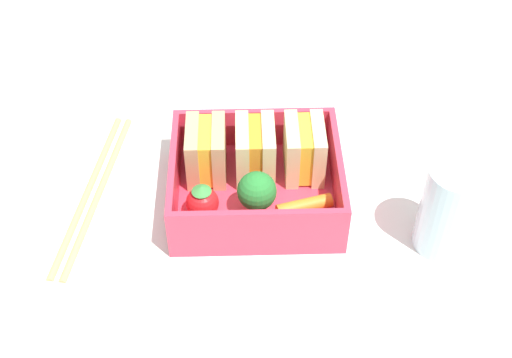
{
  "coord_description": "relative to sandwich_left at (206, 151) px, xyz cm",
  "views": [
    {
      "loc": [
        -1.25,
        -46.7,
        50.19
      ],
      "look_at": [
        0.0,
        0.0,
        2.7
      ],
      "focal_mm": 50.0,
      "sensor_mm": 36.0,
      "label": 1
    }
  ],
  "objects": [
    {
      "name": "broccoli_floret",
      "position": [
        4.91,
        -5.57,
        0.09
      ],
      "size": [
        3.59,
        3.59,
        4.65
      ],
      "color": "#93BC6C",
      "rests_on": "bento_tray"
    },
    {
      "name": "chopstick_pair",
      "position": [
        -11.1,
        -1.52,
        -3.51
      ],
      "size": [
        5.47,
        21.54,
        0.7
      ],
      "color": "tan",
      "rests_on": "ground_plane"
    },
    {
      "name": "sandwich_center_left",
      "position": [
        4.67,
        0.0,
        0.0
      ],
      "size": [
        3.67,
        5.44,
        5.33
      ],
      "color": "beige",
      "rests_on": "bento_tray"
    },
    {
      "name": "bento_rim",
      "position": [
        4.67,
        -2.72,
        -0.53
      ],
      "size": [
        15.8,
        13.89,
        4.26
      ],
      "color": "#E33650",
      "rests_on": "bento_tray"
    },
    {
      "name": "bento_tray",
      "position": [
        4.67,
        -2.72,
        -3.26
      ],
      "size": [
        15.8,
        13.89,
        1.2
      ],
      "primitive_type": "cube",
      "color": "#E33650",
      "rests_on": "ground_plane"
    },
    {
      "name": "strawberry_far_left",
      "position": [
        -0.27,
        -5.6,
        -1.04
      ],
      "size": [
        3.01,
        3.01,
        3.61
      ],
      "color": "red",
      "rests_on": "bento_tray"
    },
    {
      "name": "sandwich_center",
      "position": [
        9.34,
        0.0,
        0.0
      ],
      "size": [
        3.67,
        5.44,
        5.33
      ],
      "color": "beige",
      "rests_on": "bento_tray"
    },
    {
      "name": "ground_plane",
      "position": [
        4.67,
        -2.72,
        -4.86
      ],
      "size": [
        120.0,
        120.0,
        2.0
      ],
      "primitive_type": "cube",
      "color": "silver"
    },
    {
      "name": "carrot_stick_far_left",
      "position": [
        9.04,
        -5.49,
        -1.99
      ],
      "size": [
        5.39,
        2.68,
        1.35
      ],
      "primitive_type": "cylinder",
      "rotation": [
        1.57,
        0.0,
        4.98
      ],
      "color": "orange",
      "rests_on": "bento_tray"
    },
    {
      "name": "sandwich_left",
      "position": [
        0.0,
        0.0,
        0.0
      ],
      "size": [
        3.67,
        5.44,
        5.33
      ],
      "color": "tan",
      "rests_on": "bento_tray"
    },
    {
      "name": "drinking_glass",
      "position": [
        21.28,
        -8.52,
        0.67
      ],
      "size": [
        5.18,
        5.18,
        9.08
      ],
      "primitive_type": "cylinder",
      "color": "silver",
      "rests_on": "ground_plane"
    }
  ]
}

